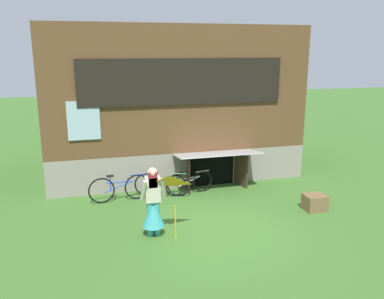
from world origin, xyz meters
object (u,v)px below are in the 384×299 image
object	(u,v)px
kite	(170,191)
bicycle_silver	(189,183)
bicycle_blue	(120,188)
bicycle_green	(162,184)
wooden_crate	(315,202)
person	(153,207)

from	to	relation	value
kite	bicycle_silver	distance (m)	3.30
kite	bicycle_blue	world-z (taller)	kite
bicycle_green	wooden_crate	size ratio (longest dim) A/B	2.87
bicycle_green	wooden_crate	distance (m)	4.28
person	wooden_crate	bearing A→B (deg)	-17.65
kite	wooden_crate	bearing A→B (deg)	11.87
bicycle_silver	wooden_crate	bearing A→B (deg)	-46.00
bicycle_blue	person	bearing A→B (deg)	-80.17
kite	wooden_crate	world-z (taller)	kite
person	bicycle_blue	world-z (taller)	person
kite	bicycle_silver	size ratio (longest dim) A/B	0.98
person	kite	xyz separation A→B (m)	(0.29, -0.49, 0.54)
kite	bicycle_green	distance (m)	3.08
person	wooden_crate	size ratio (longest dim) A/B	2.94
wooden_crate	bicycle_blue	bearing A→B (deg)	158.14
person	bicycle_green	world-z (taller)	person
wooden_crate	bicycle_silver	bearing A→B (deg)	144.73
bicycle_silver	kite	bearing A→B (deg)	-122.74
bicycle_silver	wooden_crate	distance (m)	3.60
wooden_crate	kite	bearing A→B (deg)	-168.13
bicycle_green	bicycle_blue	distance (m)	1.24
bicycle_green	bicycle_blue	bearing A→B (deg)	-161.24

